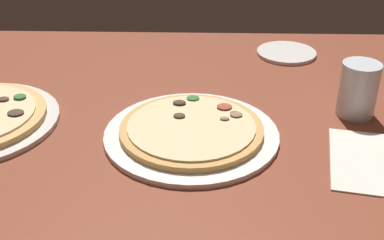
{
  "coord_description": "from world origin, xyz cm",
  "views": [
    {
      "loc": [
        -2.41,
        82.36,
        53.11
      ],
      "look_at": [
        -0.07,
        1.1,
        7.0
      ],
      "focal_mm": 46.92,
      "sensor_mm": 36.0,
      "label": 1
    }
  ],
  "objects_px": {
    "pizza_main": "(192,131)",
    "water_glass": "(358,93)",
    "side_plate": "(286,53)",
    "paper_menu": "(367,161)"
  },
  "relations": [
    {
      "from": "pizza_main",
      "to": "side_plate",
      "type": "relative_size",
      "value": 2.16
    },
    {
      "from": "side_plate",
      "to": "paper_menu",
      "type": "relative_size",
      "value": 0.77
    },
    {
      "from": "side_plate",
      "to": "paper_menu",
      "type": "height_order",
      "value": "side_plate"
    },
    {
      "from": "side_plate",
      "to": "water_glass",
      "type": "bearing_deg",
      "value": 106.67
    },
    {
      "from": "pizza_main",
      "to": "water_glass",
      "type": "relative_size",
      "value": 2.97
    },
    {
      "from": "paper_menu",
      "to": "side_plate",
      "type": "bearing_deg",
      "value": -70.34
    },
    {
      "from": "water_glass",
      "to": "paper_menu",
      "type": "height_order",
      "value": "water_glass"
    },
    {
      "from": "paper_menu",
      "to": "water_glass",
      "type": "bearing_deg",
      "value": -85.61
    },
    {
      "from": "side_plate",
      "to": "paper_menu",
      "type": "xyz_separation_m",
      "value": [
        -0.07,
        0.49,
        -0.0
      ]
    },
    {
      "from": "pizza_main",
      "to": "water_glass",
      "type": "height_order",
      "value": "water_glass"
    }
  ]
}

